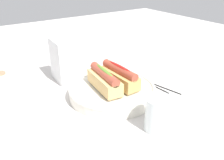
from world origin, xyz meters
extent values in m
plane|color=beige|center=(0.00, 0.00, 0.00)|extent=(2.40, 2.40, 0.00)
cylinder|color=silver|center=(-0.01, 0.00, 0.02)|extent=(0.27, 0.27, 0.03)
torus|color=silver|center=(-0.01, 0.00, 0.03)|extent=(0.27, 0.27, 0.01)
cube|color=tan|center=(-0.01, -0.03, 0.06)|extent=(0.15, 0.05, 0.04)
cylinder|color=#A84733|center=(-0.01, -0.03, 0.09)|extent=(0.15, 0.03, 0.03)
ellipsoid|color=red|center=(-0.01, -0.03, 0.10)|extent=(0.11, 0.01, 0.01)
cube|color=#DBB270|center=(-0.01, 0.03, 0.06)|extent=(0.15, 0.07, 0.04)
cylinder|color=#B24C38|center=(-0.01, 0.03, 0.09)|extent=(0.15, 0.04, 0.03)
ellipsoid|color=olive|center=(-0.01, 0.03, 0.10)|extent=(0.11, 0.02, 0.01)
cylinder|color=white|center=(-0.22, 0.00, 0.04)|extent=(0.07, 0.07, 0.09)
cylinder|color=silver|center=(-0.22, 0.00, 0.02)|extent=(0.06, 0.06, 0.04)
cylinder|color=white|center=(0.05, 0.30, 0.07)|extent=(0.11, 0.11, 0.13)
cube|color=white|center=(0.19, 0.08, 0.07)|extent=(0.11, 0.05, 0.15)
cylinder|color=black|center=(0.01, -0.16, 0.00)|extent=(0.22, 0.02, 0.01)
cylinder|color=black|center=(-0.02, -0.17, 0.00)|extent=(0.22, 0.05, 0.01)
camera|label=1|loc=(-0.58, 0.38, 0.39)|focal=39.10mm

